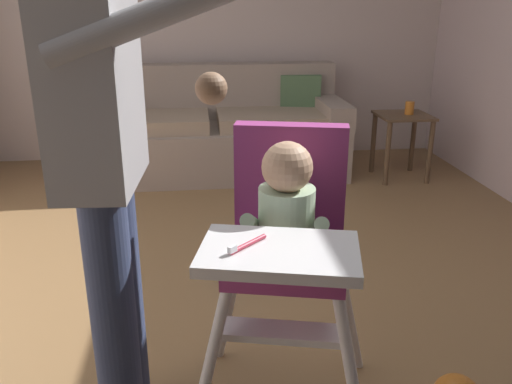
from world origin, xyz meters
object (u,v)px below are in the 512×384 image
couch (214,132)px  side_table (402,132)px  toy_ball (239,266)px  adult_standing (105,158)px  sippy_cup (410,108)px  high_chair (287,229)px

couch → side_table: size_ratio=4.11×
toy_ball → couch: bearing=91.3°
adult_standing → sippy_cup: (1.93, 2.44, -0.36)m
couch → adult_standing: size_ratio=1.30×
adult_standing → toy_ball: adult_standing is taller
couch → sippy_cup: (1.52, -0.36, 0.24)m
side_table → high_chair: bearing=-118.7°
toy_ball → side_table: bearing=47.3°
couch → adult_standing: adult_standing is taller
adult_standing → side_table: adult_standing is taller
high_chair → side_table: size_ratio=1.91×
sippy_cup → high_chair: bearing=-119.5°
couch → high_chair: size_ratio=2.14×
couch → side_table: bearing=76.4°
adult_standing → side_table: bearing=56.3°
toy_ball → sippy_cup: bearing=46.4°
couch → side_table: (1.48, -0.36, 0.05)m
couch → toy_ball: (0.04, -1.91, -0.24)m
side_table → sippy_cup: (0.04, 0.00, 0.19)m
couch → sippy_cup: size_ratio=21.35×
high_chair → adult_standing: size_ratio=0.61×
high_chair → adult_standing: 0.58m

